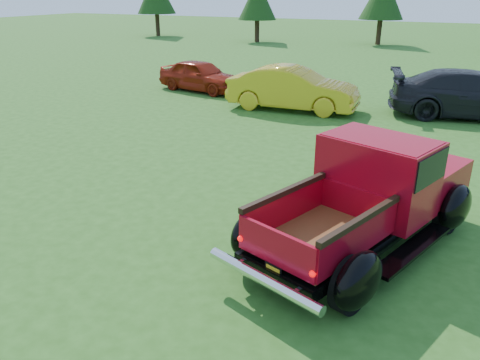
# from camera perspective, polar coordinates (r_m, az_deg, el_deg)

# --- Properties ---
(ground) EXTENTS (120.00, 120.00, 0.00)m
(ground) POSITION_cam_1_polar(r_m,az_deg,el_deg) (7.96, -0.97, -6.74)
(ground) COLOR #275217
(ground) RESTS_ON ground
(tree_west) EXTENTS (2.94, 2.94, 4.60)m
(tree_west) POSITION_cam_1_polar(r_m,az_deg,el_deg) (38.34, 2.14, 21.11)
(tree_west) COLOR #332114
(tree_west) RESTS_ON ground
(pickup_truck) EXTENTS (3.43, 5.00, 1.74)m
(pickup_truck) POSITION_cam_1_polar(r_m,az_deg,el_deg) (7.82, 16.13, -1.46)
(pickup_truck) COLOR black
(pickup_truck) RESTS_ON ground
(show_car_red) EXTENTS (3.84, 2.11, 1.24)m
(show_car_red) POSITION_cam_1_polar(r_m,az_deg,el_deg) (19.46, -4.84, 12.59)
(show_car_red) COLOR maroon
(show_car_red) RESTS_ON ground
(show_car_yellow) EXTENTS (4.48, 1.78, 1.45)m
(show_car_yellow) POSITION_cam_1_polar(r_m,az_deg,el_deg) (16.28, 6.46, 11.02)
(show_car_yellow) COLOR gold
(show_car_yellow) RESTS_ON ground
(show_car_grey) EXTENTS (5.43, 3.08, 1.48)m
(show_car_grey) POSITION_cam_1_polar(r_m,az_deg,el_deg) (16.89, 26.49, 9.32)
(show_car_grey) COLOR black
(show_car_grey) RESTS_ON ground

